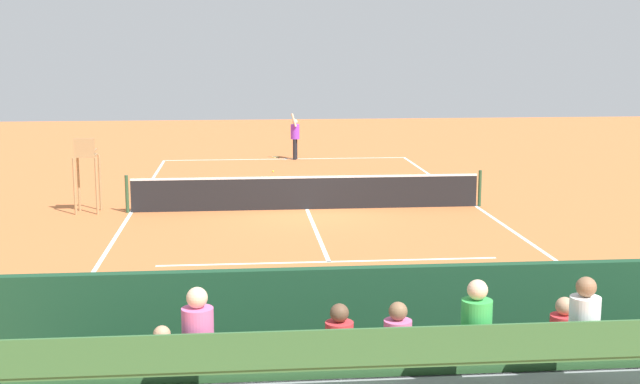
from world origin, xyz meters
The scene contains 9 objects.
ground_plane centered at (0.00, 0.00, 0.00)m, with size 60.00×60.00×0.00m, color #C66B38.
court_line_markings centered at (0.00, -0.04, 0.00)m, with size 10.10×22.20×0.01m.
tennis_net centered at (0.00, 0.00, 0.50)m, with size 10.30×0.10×1.07m.
backdrop_wall centered at (0.00, 14.00, 1.00)m, with size 18.00×0.16×2.00m, color #194228.
umpire_chair centered at (6.20, -0.06, 1.31)m, with size 0.67×0.67×2.14m.
courtside_bench centered at (-1.68, 13.27, 0.56)m, with size 1.80×0.40×0.93m.
tennis_player centered at (-0.38, -10.88, 1.02)m, with size 0.45×0.56×1.93m.
tennis_racket centered at (0.40, -11.54, 0.01)m, with size 0.39×0.58×0.03m.
tennis_ball_near centered at (0.68, -7.35, 0.03)m, with size 0.07×0.07×0.07m, color #CCDB33.
Camera 1 is at (1.91, 24.01, 4.69)m, focal length 47.68 mm.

